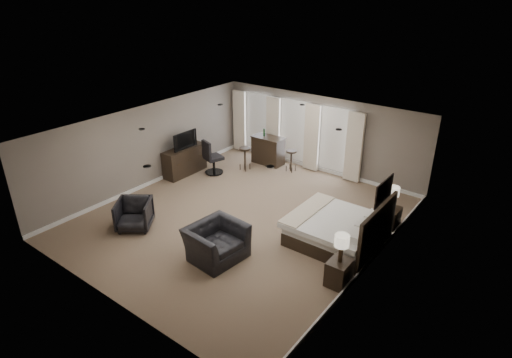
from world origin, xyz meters
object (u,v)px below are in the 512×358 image
Objects in this scene: bed at (335,218)px; bar_stool_left at (245,159)px; lamp_near at (341,249)px; desk_chair at (214,157)px; armchair_near at (216,237)px; nightstand_far at (390,218)px; lamp_far at (393,198)px; nightstand_near at (339,273)px; armchair_far at (134,213)px; dresser at (185,161)px; bar_counter at (268,150)px; tv at (184,146)px; bar_stool_right at (291,161)px.

bar_stool_left is at bearing 154.32° from bed.
lamp_near reaches higher than desk_chair.
lamp_near is 6.62m from bar_stool_left.
armchair_near is 1.07× the size of desk_chair.
lamp_near is 2.91m from armchair_near.
nightstand_far is at bearing -160.24° from desk_chair.
bed is at bearing -121.54° from nightstand_far.
lamp_far is 0.51× the size of desk_chair.
nightstand_far is 0.74× the size of bar_stool_left.
lamp_far is (0.00, 2.90, 0.62)m from nightstand_near.
bed is 2.38× the size of armchair_far.
dresser is (-6.03, 0.73, -0.21)m from bed.
lamp_near is at bearing 0.00° from nightstand_near.
bed is at bearing -121.54° from lamp_far.
dresser is 1.33× the size of desk_chair.
bar_counter is at bearing -99.05° from desk_chair.
tv is 1.13× the size of armchair_far.
nightstand_near is at bearing -90.00° from nightstand_far.
lamp_near reaches higher than bar_stool_right.
lamp_near reaches higher than armchair_far.
nightstand_far is 2.96m from lamp_near.
bed is 3.59× the size of nightstand_near.
nightstand_near is at bearing -41.69° from bar_counter.
tv reaches higher than bar_counter.
bed is 5.34m from bar_counter.
bar_stool_right is at bearing 158.62° from nightstand_far.
tv is 5.16m from armchair_near.
lamp_far is 6.16m from desk_chair.
bar_counter is 1.51× the size of bar_stool_right.
lamp_far is at bearing 58.46° from bed.
nightstand_far is 0.97× the size of lamp_far.
tv is 1.23× the size of bar_stool_left.
lamp_far is 0.39× the size of dresser.
bar_stool_right is at bearing 40.16° from dresser.
bar_stool_right is (2.78, 2.34, -0.08)m from dresser.
nightstand_near is 0.77× the size of bar_stool_right.
tv is (-6.92, -0.72, 0.09)m from lamp_far.
nightstand_far is at bearing -84.05° from tv.
armchair_near reaches higher than armchair_far.
bar_stool_right is at bearing 132.49° from lamp_near.
nightstand_far is 5.47m from bar_counter.
bar_stool_right is at bearing -5.32° from bar_counter.
bar_stool_left is (-5.49, 0.76, -0.50)m from lamp_far.
armchair_far is 4.81m from bar_stool_left.
bar_stool_right is at bearing 20.05° from armchair_near.
bar_counter is 2.07m from desk_chair.
nightstand_near is 0.46× the size of armchair_near.
bar_stool_left reaches higher than nightstand_near.
bed is 2.76× the size of bar_stool_right.
nightstand_near is 0.37× the size of dresser.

